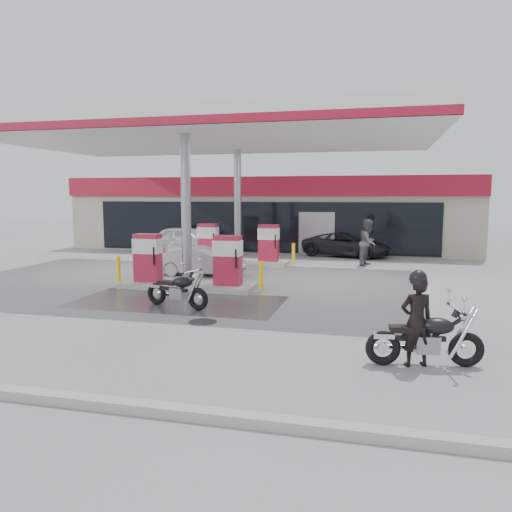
{
  "coord_description": "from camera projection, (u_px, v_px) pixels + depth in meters",
  "views": [
    {
      "loc": [
        6.14,
        -13.16,
        3.08
      ],
      "look_at": [
        2.44,
        1.6,
        1.2
      ],
      "focal_mm": 35.0,
      "sensor_mm": 36.0,
      "label": 1
    }
  ],
  "objects": [
    {
      "name": "parked_car_right",
      "position": [
        347.0,
        244.0,
        24.92
      ],
      "size": [
        4.69,
        3.02,
        1.2
      ],
      "primitive_type": "imported",
      "rotation": [
        0.0,
        0.0,
        1.32
      ],
      "color": "black",
      "rests_on": "ground"
    },
    {
      "name": "hatchback_silver",
      "position": [
        201.0,
        261.0,
        19.08
      ],
      "size": [
        3.36,
        1.21,
        1.1
      ],
      "primitive_type": "imported",
      "rotation": [
        0.0,
        0.0,
        1.58
      ],
      "color": "#A9ACB2",
      "rests_on": "ground"
    },
    {
      "name": "sedan_white",
      "position": [
        188.0,
        241.0,
        25.04
      ],
      "size": [
        4.64,
        2.43,
        1.51
      ],
      "primitive_type": "imported",
      "rotation": [
        0.0,
        0.0,
        1.42
      ],
      "color": "silver",
      "rests_on": "ground"
    },
    {
      "name": "pump_island_far",
      "position": [
        238.0,
        248.0,
        22.14
      ],
      "size": [
        5.14,
        1.3,
        1.78
      ],
      "color": "#9E9E99",
      "rests_on": "ground"
    },
    {
      "name": "parked_motorcycle",
      "position": [
        178.0,
        291.0,
        13.62
      ],
      "size": [
        2.02,
        0.95,
        1.05
      ],
      "rotation": [
        0.0,
        0.0,
        -0.27
      ],
      "color": "black",
      "rests_on": "ground"
    },
    {
      "name": "attendant",
      "position": [
        368.0,
        242.0,
        21.71
      ],
      "size": [
        1.05,
        1.18,
        2.02
      ],
      "primitive_type": "imported",
      "rotation": [
        0.0,
        0.0,
        1.23
      ],
      "color": "#555559",
      "rests_on": "ground"
    },
    {
      "name": "ground",
      "position": [
        162.0,
        301.0,
        14.52
      ],
      "size": [
        90.0,
        90.0,
        0.0
      ],
      "primitive_type": "plane",
      "color": "gray",
      "rests_on": "ground"
    },
    {
      "name": "parked_car_left",
      "position": [
        133.0,
        237.0,
        29.94
      ],
      "size": [
        3.99,
        2.41,
        1.08
      ],
      "primitive_type": "imported",
      "rotation": [
        0.0,
        0.0,
        1.83
      ],
      "color": "#460F10",
      "rests_on": "ground"
    },
    {
      "name": "canopy",
      "position": [
        215.0,
        136.0,
        18.69
      ],
      "size": [
        16.0,
        10.02,
        5.51
      ],
      "color": "silver",
      "rests_on": "ground"
    },
    {
      "name": "store_building",
      "position": [
        275.0,
        213.0,
        29.62
      ],
      "size": [
        22.0,
        8.22,
        4.0
      ],
      "color": "#B0A793",
      "rests_on": "ground"
    },
    {
      "name": "pump_island_near",
      "position": [
        187.0,
        267.0,
        16.36
      ],
      "size": [
        5.14,
        1.3,
        1.78
      ],
      "color": "#9E9E99",
      "rests_on": "ground"
    },
    {
      "name": "drain_cover",
      "position": [
        203.0,
        322.0,
        12.12
      ],
      "size": [
        0.7,
        0.7,
        0.01
      ],
      "primitive_type": "cylinder",
      "color": "#38383A",
      "rests_on": "ground"
    },
    {
      "name": "main_motorcycle",
      "position": [
        427.0,
        340.0,
        8.96
      ],
      "size": [
        2.1,
        0.8,
        1.09
      ],
      "rotation": [
        0.0,
        0.0,
        0.18
      ],
      "color": "black",
      "rests_on": "ground"
    },
    {
      "name": "wet_patch",
      "position": [
        178.0,
        302.0,
        14.4
      ],
      "size": [
        6.0,
        3.0,
        0.0
      ],
      "primitive_type": "cube",
      "color": "#4C4C4F",
      "rests_on": "ground"
    },
    {
      "name": "biker_main",
      "position": [
        416.0,
        321.0,
        8.92
      ],
      "size": [
        0.71,
        0.6,
        1.66
      ],
      "primitive_type": "imported",
      "rotation": [
        0.0,
        0.0,
        3.55
      ],
      "color": "black",
      "rests_on": "ground"
    }
  ]
}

